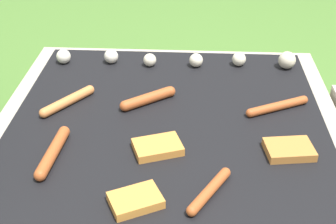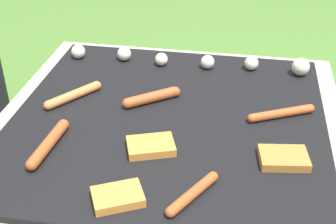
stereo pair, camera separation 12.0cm
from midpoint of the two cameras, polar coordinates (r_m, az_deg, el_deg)
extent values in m
plane|color=#47702D|center=(1.45, -2.43, -13.51)|extent=(14.00, 14.00, 0.00)
cube|color=#A89E8C|center=(1.33, -2.61, -8.07)|extent=(0.92, 0.92, 0.36)
cube|color=black|center=(1.21, -2.82, -1.24)|extent=(0.81, 0.81, 0.02)
cylinder|color=#C6753D|center=(1.30, -14.73, 1.23)|extent=(0.12, 0.14, 0.03)
sphere|color=#C6753D|center=(1.34, -12.07, 2.58)|extent=(0.03, 0.03, 0.03)
sphere|color=#C6753D|center=(1.27, -17.55, -0.21)|extent=(0.03, 0.03, 0.03)
cylinder|color=#A34C23|center=(1.12, -16.88, -4.80)|extent=(0.04, 0.16, 0.03)
sphere|color=#A34C23|center=(1.06, -18.52, -7.41)|extent=(0.03, 0.03, 0.03)
sphere|color=#A34C23|center=(1.18, -15.42, -2.43)|extent=(0.03, 0.03, 0.03)
cylinder|color=#A34C23|center=(1.27, -5.19, 1.57)|extent=(0.13, 0.11, 0.03)
sphere|color=#A34C23|center=(1.25, -8.03, 0.65)|extent=(0.03, 0.03, 0.03)
sphere|color=#A34C23|center=(1.30, -2.47, 2.45)|extent=(0.03, 0.03, 0.03)
cylinder|color=#A34C23|center=(0.97, 1.52, -9.72)|extent=(0.09, 0.13, 0.02)
sphere|color=#A34C23|center=(1.02, 3.66, -7.52)|extent=(0.02, 0.02, 0.02)
sphere|color=#A34C23|center=(0.93, -0.86, -12.12)|extent=(0.02, 0.02, 0.02)
cylinder|color=#A34C23|center=(1.26, 10.58, 0.61)|extent=(0.16, 0.10, 0.02)
sphere|color=#A34C23|center=(1.22, 7.24, -0.21)|extent=(0.02, 0.02, 0.02)
sphere|color=#A34C23|center=(1.30, 13.71, 1.37)|extent=(0.02, 0.02, 0.02)
cube|color=#D18438|center=(1.09, -4.43, -4.40)|extent=(0.13, 0.11, 0.02)
cube|color=#B27033|center=(1.10, 11.57, -4.61)|extent=(0.12, 0.09, 0.02)
cube|color=#D18438|center=(0.96, -7.61, -10.76)|extent=(0.12, 0.11, 0.02)
sphere|color=silver|center=(1.53, -14.84, 6.51)|extent=(0.04, 0.04, 0.04)
sphere|color=silver|center=(1.50, -9.24, 6.66)|extent=(0.04, 0.04, 0.04)
sphere|color=beige|center=(1.47, -4.59, 6.28)|extent=(0.04, 0.04, 0.04)
sphere|color=beige|center=(1.46, 1.09, 6.27)|extent=(0.04, 0.04, 0.04)
sphere|color=beige|center=(1.47, 6.35, 6.37)|extent=(0.04, 0.04, 0.04)
sphere|color=beige|center=(1.48, 12.07, 6.15)|extent=(0.05, 0.05, 0.05)
camera|label=1|loc=(0.06, -92.86, -1.82)|focal=50.00mm
camera|label=2|loc=(0.06, 87.14, 1.82)|focal=50.00mm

